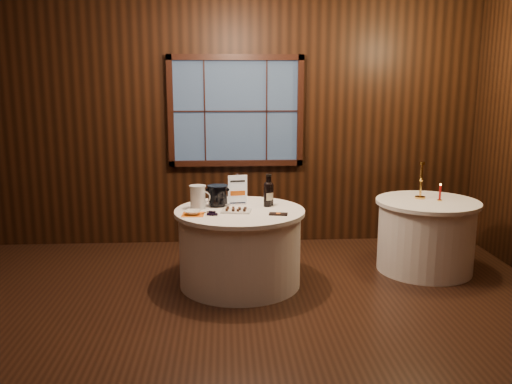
{
  "coord_description": "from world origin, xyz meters",
  "views": [
    {
      "loc": [
        -0.14,
        -4.17,
        2.01
      ],
      "look_at": [
        0.15,
        0.9,
        0.97
      ],
      "focal_mm": 38.0,
      "sensor_mm": 36.0,
      "label": 1
    }
  ],
  "objects": [
    {
      "name": "glass_pitcher",
      "position": [
        -0.41,
        1.07,
        0.89
      ],
      "size": [
        0.21,
        0.16,
        0.23
      ],
      "rotation": [
        0.0,
        0.0,
        -0.35
      ],
      "color": "silver",
      "rests_on": "main_table"
    },
    {
      "name": "orange_napkin",
      "position": [
        -0.45,
        0.82,
        0.77
      ],
      "size": [
        0.22,
        0.22,
        0.0
      ],
      "primitive_type": "cube",
      "rotation": [
        0.0,
        0.0,
        -0.05
      ],
      "color": "orange",
      "rests_on": "main_table"
    },
    {
      "name": "side_table",
      "position": [
        2.0,
        1.3,
        0.39
      ],
      "size": [
        1.08,
        1.08,
        0.77
      ],
      "color": "white",
      "rests_on": "ground"
    },
    {
      "name": "ground",
      "position": [
        0.0,
        0.0,
        0.0
      ],
      "size": [
        6.0,
        6.0,
        0.0
      ],
      "primitive_type": "plane",
      "color": "black",
      "rests_on": "ground"
    },
    {
      "name": "back_wall",
      "position": [
        0.0,
        2.48,
        1.54
      ],
      "size": [
        6.0,
        0.1,
        3.0
      ],
      "color": "black",
      "rests_on": "ground"
    },
    {
      "name": "ice_bucket",
      "position": [
        -0.22,
        1.17,
        0.88
      ],
      "size": [
        0.21,
        0.21,
        0.21
      ],
      "color": "black",
      "rests_on": "main_table"
    },
    {
      "name": "port_bottle_right",
      "position": [
        0.31,
        1.18,
        0.91
      ],
      "size": [
        0.08,
        0.08,
        0.32
      ],
      "rotation": [
        0.0,
        0.0,
        0.12
      ],
      "color": "black",
      "rests_on": "main_table"
    },
    {
      "name": "main_table",
      "position": [
        0.0,
        1.0,
        0.39
      ],
      "size": [
        1.28,
        1.28,
        0.77
      ],
      "color": "white",
      "rests_on": "ground"
    },
    {
      "name": "grape_bunch",
      "position": [
        -0.26,
        0.8,
        0.79
      ],
      "size": [
        0.17,
        0.1,
        0.04
      ],
      "rotation": [
        0.0,
        0.0,
        -0.34
      ],
      "color": "black",
      "rests_on": "main_table"
    },
    {
      "name": "brass_candlestick",
      "position": [
        1.95,
        1.41,
        0.91
      ],
      "size": [
        0.11,
        0.11,
        0.4
      ],
      "color": "gold",
      "rests_on": "side_table"
    },
    {
      "name": "chocolate_plate",
      "position": [
        -0.04,
        0.91,
        0.79
      ],
      "size": [
        0.31,
        0.23,
        0.04
      ],
      "rotation": [
        0.0,
        0.0,
        -0.16
      ],
      "color": "white",
      "rests_on": "main_table"
    },
    {
      "name": "chocolate_box",
      "position": [
        0.36,
        0.77,
        0.78
      ],
      "size": [
        0.19,
        0.12,
        0.01
      ],
      "primitive_type": "cube",
      "rotation": [
        0.0,
        0.0,
        -0.19
      ],
      "color": "black",
      "rests_on": "main_table"
    },
    {
      "name": "port_bottle_left",
      "position": [
        0.28,
        1.12,
        0.91
      ],
      "size": [
        0.08,
        0.09,
        0.33
      ],
      "rotation": [
        0.0,
        0.0,
        0.34
      ],
      "color": "black",
      "rests_on": "main_table"
    },
    {
      "name": "cracker_bowl",
      "position": [
        -0.45,
        0.82,
        0.79
      ],
      "size": [
        0.17,
        0.17,
        0.04
      ],
      "primitive_type": "imported",
      "rotation": [
        0.0,
        0.0,
        -0.12
      ],
      "color": "white",
      "rests_on": "orange_napkin"
    },
    {
      "name": "sign_stand",
      "position": [
        -0.02,
        1.23,
        0.88
      ],
      "size": [
        0.19,
        0.12,
        0.32
      ],
      "rotation": [
        0.0,
        0.0,
        0.14
      ],
      "color": "silver",
      "rests_on": "main_table"
    },
    {
      "name": "red_candle",
      "position": [
        2.12,
        1.28,
        0.84
      ],
      "size": [
        0.05,
        0.05,
        0.18
      ],
      "color": "gold",
      "rests_on": "side_table"
    }
  ]
}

